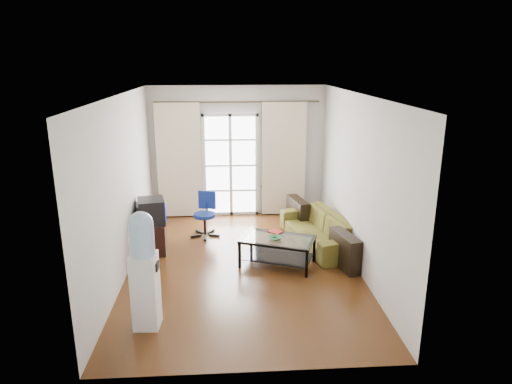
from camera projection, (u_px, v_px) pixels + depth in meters
floor at (243, 266)px, 7.33m from camera, size 5.20×5.20×0.00m
ceiling at (242, 95)px, 6.58m from camera, size 5.20×5.20×0.00m
wall_back at (238, 152)px, 9.45m from camera, size 3.60×0.02×2.70m
wall_front at (252, 255)px, 4.47m from camera, size 3.60×0.02×2.70m
wall_left at (123, 187)px, 6.84m from camera, size 0.02×5.20×2.70m
wall_right at (358, 183)px, 7.07m from camera, size 0.02×5.20×2.70m
french_door at (231, 165)px, 9.46m from camera, size 1.16×0.06×2.15m
curtain_rod at (237, 102)px, 9.06m from camera, size 3.30×0.04×0.04m
curtain_left at (179, 161)px, 9.30m from camera, size 0.90×0.07×2.35m
curtain_right at (284, 159)px, 9.43m from camera, size 0.90×0.07×2.35m
radiator at (276, 199)px, 9.69m from camera, size 0.64×0.12×0.64m
sofa at (319, 229)px, 8.12m from camera, size 2.28×1.63×0.57m
coffee_table at (278, 248)px, 7.29m from camera, size 1.30×1.03×0.46m
bowl at (275, 238)px, 7.17m from camera, size 0.36×0.36×0.05m
book at (272, 233)px, 7.42m from camera, size 0.37×0.37×0.02m
remote at (278, 237)px, 7.27m from camera, size 0.18×0.08×0.02m
tv_stand at (152, 236)px, 7.88m from camera, size 0.53×0.73×0.51m
crt_tv at (150, 211)px, 7.71m from camera, size 0.54×0.54×0.43m
task_chair at (205, 223)px, 8.54m from camera, size 0.69×0.69×0.83m
water_cooler at (144, 268)px, 5.47m from camera, size 0.34×0.33×1.50m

